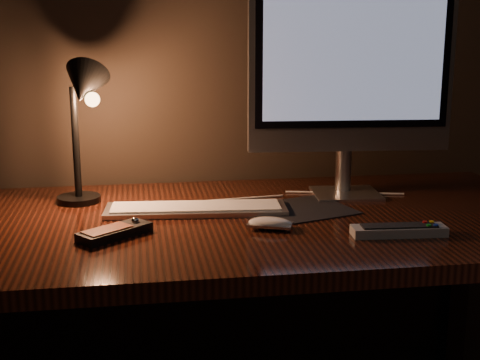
{
  "coord_description": "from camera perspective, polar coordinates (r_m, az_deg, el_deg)",
  "views": [
    {
      "loc": [
        -0.21,
        0.37,
        1.19
      ],
      "look_at": [
        0.01,
        1.73,
        0.87
      ],
      "focal_mm": 50.0,
      "sensor_mm": 36.0,
      "label": 1
    }
  ],
  "objects": [
    {
      "name": "desk_lamp",
      "position": [
        1.67,
        -13.26,
        6.11
      ],
      "size": [
        0.17,
        0.19,
        0.37
      ],
      "rotation": [
        0.0,
        0.0,
        0.19
      ],
      "color": "black",
      "rests_on": "desk"
    },
    {
      "name": "desk",
      "position": [
        1.67,
        -1.21,
        -6.79
      ],
      "size": [
        1.6,
        0.75,
        0.75
      ],
      "color": "#3B170D",
      "rests_on": "ground"
    },
    {
      "name": "media_remote",
      "position": [
        1.45,
        -10.65,
        -4.35
      ],
      "size": [
        0.16,
        0.15,
        0.03
      ],
      "rotation": [
        0.0,
        0.0,
        0.68
      ],
      "color": "black",
      "rests_on": "desk"
    },
    {
      "name": "mouse",
      "position": [
        1.48,
        2.58,
        -3.84
      ],
      "size": [
        0.11,
        0.08,
        0.02
      ],
      "primitive_type": "ellipsoid",
      "rotation": [
        0.0,
        0.0,
        -0.36
      ],
      "color": "white",
      "rests_on": "desk"
    },
    {
      "name": "keyboard",
      "position": [
        1.61,
        -3.77,
        -2.45
      ],
      "size": [
        0.44,
        0.16,
        0.02
      ],
      "primitive_type": "cube",
      "rotation": [
        0.0,
        0.0,
        -0.08
      ],
      "color": "silver",
      "rests_on": "desk"
    },
    {
      "name": "mousepad",
      "position": [
        1.63,
        4.96,
        -2.54
      ],
      "size": [
        0.29,
        0.26,
        0.0
      ],
      "primitive_type": "cube",
      "rotation": [
        0.0,
        0.0,
        0.31
      ],
      "color": "black",
      "rests_on": "desk"
    },
    {
      "name": "monitor",
      "position": [
        1.73,
        9.46,
        9.15
      ],
      "size": [
        0.52,
        0.16,
        0.55
      ],
      "rotation": [
        0.0,
        0.0,
        -0.08
      ],
      "color": "silver",
      "rests_on": "desk"
    },
    {
      "name": "tv_remote",
      "position": [
        1.47,
        13.4,
        -4.19
      ],
      "size": [
        0.21,
        0.06,
        0.03
      ],
      "rotation": [
        0.0,
        0.0,
        -0.07
      ],
      "color": "#9A9DA0",
      "rests_on": "desk"
    },
    {
      "name": "cable",
      "position": [
        1.73,
        3.84,
        -1.5
      ],
      "size": [
        0.65,
        0.07,
        0.01
      ],
      "primitive_type": "cylinder",
      "rotation": [
        0.0,
        1.57,
        -0.09
      ],
      "color": "white",
      "rests_on": "desk"
    }
  ]
}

